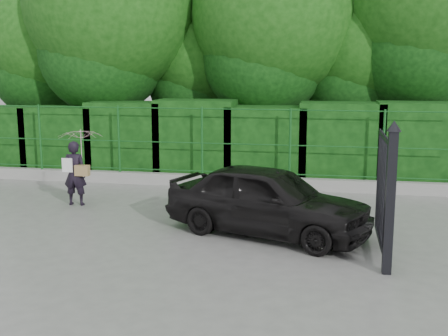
# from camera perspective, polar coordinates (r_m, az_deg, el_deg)

# --- Properties ---
(ground) EXTENTS (80.00, 80.00, 0.00)m
(ground) POSITION_cam_1_polar(r_m,az_deg,el_deg) (10.86, -9.60, -6.66)
(ground) COLOR gray
(kerb) EXTENTS (14.00, 0.25, 0.30)m
(kerb) POSITION_cam_1_polar(r_m,az_deg,el_deg) (14.99, -3.71, -1.21)
(kerb) COLOR #9E9E99
(kerb) RESTS_ON ground
(fence) EXTENTS (14.13, 0.06, 1.80)m
(fence) POSITION_cam_1_polar(r_m,az_deg,el_deg) (14.77, -2.92, 2.75)
(fence) COLOR #16561D
(fence) RESTS_ON kerb
(hedge) EXTENTS (14.20, 1.20, 2.22)m
(hedge) POSITION_cam_1_polar(r_m,az_deg,el_deg) (15.77, -2.29, 2.72)
(hedge) COLOR black
(hedge) RESTS_ON ground
(trees) EXTENTS (17.10, 6.15, 8.08)m
(trees) POSITION_cam_1_polar(r_m,az_deg,el_deg) (17.71, 2.51, 15.10)
(trees) COLOR black
(trees) RESTS_ON ground
(gate) EXTENTS (0.22, 2.33, 2.36)m
(gate) POSITION_cam_1_polar(r_m,az_deg,el_deg) (9.26, 16.24, -2.30)
(gate) COLOR black
(gate) RESTS_ON ground
(woman) EXTENTS (1.00, 1.02, 1.75)m
(woman) POSITION_cam_1_polar(r_m,az_deg,el_deg) (13.13, -14.47, 1.30)
(woman) COLOR black
(woman) RESTS_ON ground
(car) EXTENTS (4.22, 2.83, 1.33)m
(car) POSITION_cam_1_polar(r_m,az_deg,el_deg) (10.58, 4.47, -3.25)
(car) COLOR black
(car) RESTS_ON ground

